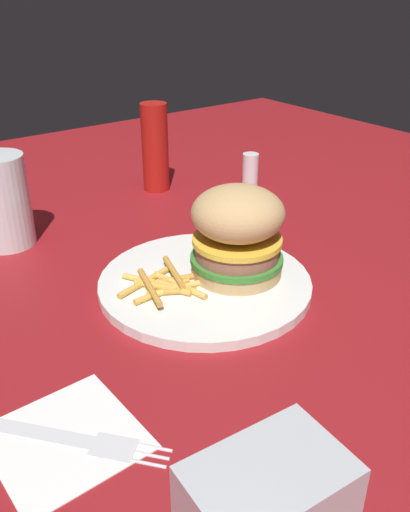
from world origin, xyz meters
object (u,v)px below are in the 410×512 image
napkin (66,438)px  drink_glass (2,204)px  fries_pile (165,284)px  fork (67,436)px  sandwich (237,232)px  salt_shaker (250,169)px  ketchup_bottle (155,148)px  plate (205,283)px

napkin → drink_glass: (-0.38, 0.09, 0.06)m
fries_pile → fork: (0.13, -0.18, -0.01)m
napkin → fork: bearing=39.5°
sandwich → salt_shaker: size_ratio=1.99×
napkin → ketchup_bottle: ketchup_bottle is taller
ketchup_bottle → salt_shaker: size_ratio=2.64×
fries_pile → napkin: fries_pile is taller
fries_pile → ketchup_bottle: size_ratio=0.71×
sandwich → napkin: (0.11, -0.27, -0.07)m
fork → salt_shaker: size_ratio=2.62×
fork → drink_glass: drink_glass is taller
napkin → salt_shaker: salt_shaker is taller
salt_shaker → sandwich: bearing=-44.0°
sandwich → drink_glass: size_ratio=0.88×
drink_glass → plate: bearing=29.3°
ketchup_bottle → plate: bearing=-22.8°
ketchup_bottle → salt_shaker: (0.08, 0.14, -0.05)m
napkin → salt_shaker: 0.62m
ketchup_bottle → drink_glass: bearing=-78.3°
sandwich → salt_shaker: sandwich is taller
sandwich → plate: bearing=-106.3°
fries_pile → ketchup_bottle: ketchup_bottle is taller
napkin → ketchup_bottle: (-0.43, 0.36, 0.07)m
plate → sandwich: (0.01, 0.04, 0.06)m
ketchup_bottle → sandwich: bearing=-16.1°
fork → salt_shaker: (-0.36, 0.50, 0.02)m
plate → drink_glass: bearing=-150.7°
plate → fork: (0.12, -0.23, -0.00)m
plate → napkin: plate is taller
fries_pile → salt_shaker: size_ratio=1.87×
sandwich → ketchup_bottle: (-0.32, 0.09, 0.01)m
sandwich → salt_shaker: bearing=136.0°
salt_shaker → napkin: bearing=-54.9°
fries_pile → salt_shaker: bearing=124.6°
sandwich → salt_shaker: 0.34m
drink_glass → fork: bearing=-12.6°
napkin → ketchup_bottle: size_ratio=0.76×
sandwich → ketchup_bottle: ketchup_bottle is taller
napkin → drink_glass: drink_glass is taller
napkin → drink_glass: bearing=167.2°
napkin → fork: size_ratio=0.76×
plate → ketchup_bottle: ketchup_bottle is taller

